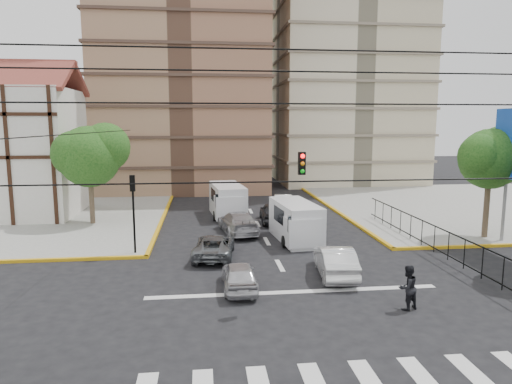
{
  "coord_description": "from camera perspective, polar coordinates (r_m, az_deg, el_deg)",
  "views": [
    {
      "loc": [
        -3.86,
        -17.71,
        7.38
      ],
      "look_at": [
        -1.32,
        4.47,
        4.0
      ],
      "focal_mm": 32.0,
      "sensor_mm": 36.0,
      "label": 1
    }
  ],
  "objects": [
    {
      "name": "ground",
      "position": [
        19.58,
        5.48,
        -13.58
      ],
      "size": [
        160.0,
        160.0,
        0.0
      ],
      "primitive_type": "plane",
      "color": "black",
      "rests_on": "ground"
    },
    {
      "name": "sidewalk_nw",
      "position": [
        41.67,
        -29.23,
        -2.59
      ],
      "size": [
        26.0,
        26.0,
        0.15
      ],
      "primitive_type": "cube",
      "color": "gray",
      "rests_on": "ground"
    },
    {
      "name": "sidewalk_ne",
      "position": [
        45.22,
        25.43,
        -1.53
      ],
      "size": [
        26.0,
        26.0,
        0.15
      ],
      "primitive_type": "cube",
      "color": "gray",
      "rests_on": "ground"
    },
    {
      "name": "crosswalk_stripes",
      "position": [
        14.37,
        10.85,
        -22.44
      ],
      "size": [
        12.0,
        2.4,
        0.01
      ],
      "primitive_type": "cube",
      "color": "silver",
      "rests_on": "ground"
    },
    {
      "name": "stop_line",
      "position": [
        20.67,
        4.78,
        -12.33
      ],
      "size": [
        13.0,
        0.4,
        0.01
      ],
      "primitive_type": "cube",
      "color": "silver",
      "rests_on": "ground"
    },
    {
      "name": "tudor_building",
      "position": [
        40.7,
        -28.46,
        4.58
      ],
      "size": [
        10.8,
        8.05,
        12.23
      ],
      "color": "silver",
      "rests_on": "ground"
    },
    {
      "name": "park_fence",
      "position": [
        26.71,
        22.8,
        -8.12
      ],
      "size": [
        0.1,
        22.5,
        1.66
      ],
      "primitive_type": null,
      "color": "black",
      "rests_on": "ground"
    },
    {
      "name": "tree_park_c",
      "position": [
        32.26,
        27.36,
        4.02
      ],
      "size": [
        4.65,
        3.8,
        7.25
      ],
      "color": "#473828",
      "rests_on": "ground"
    },
    {
      "name": "tree_tudor",
      "position": [
        34.74,
        -19.97,
        4.53
      ],
      "size": [
        5.39,
        4.4,
        7.43
      ],
      "color": "#473828",
      "rests_on": "ground"
    },
    {
      "name": "traffic_light_nw",
      "position": [
        26.17,
        -15.11,
        -1.08
      ],
      "size": [
        0.28,
        0.22,
        4.4
      ],
      "color": "black",
      "rests_on": "ground"
    },
    {
      "name": "traffic_light_hanging",
      "position": [
        16.21,
        7.27,
        3.3
      ],
      "size": [
        18.0,
        9.12,
        0.92
      ],
      "color": "black",
      "rests_on": "ground"
    },
    {
      "name": "van_right_lane",
      "position": [
        28.76,
        5.06,
        -3.87
      ],
      "size": [
        2.66,
        5.59,
        2.43
      ],
      "rotation": [
        0.0,
        0.0,
        0.11
      ],
      "color": "silver",
      "rests_on": "ground"
    },
    {
      "name": "van_left_lane",
      "position": [
        36.14,
        -3.57,
        -1.19
      ],
      "size": [
        2.82,
        5.86,
        2.54
      ],
      "rotation": [
        0.0,
        0.0,
        0.11
      ],
      "color": "silver",
      "rests_on": "ground"
    },
    {
      "name": "car_silver_front_left",
      "position": [
        20.76,
        -2.09,
        -10.36
      ],
      "size": [
        1.51,
        3.73,
        1.27
      ],
      "primitive_type": "imported",
      "rotation": [
        0.0,
        0.0,
        3.15
      ],
      "color": "#BBBBC0",
      "rests_on": "ground"
    },
    {
      "name": "car_white_front_right",
      "position": [
        22.77,
        9.86,
        -8.46
      ],
      "size": [
        2.05,
        4.67,
        1.49
      ],
      "primitive_type": "imported",
      "rotation": [
        0.0,
        0.0,
        3.03
      ],
      "color": "silver",
      "rests_on": "ground"
    },
    {
      "name": "car_grey_mid_left",
      "position": [
        25.58,
        -5.24,
        -6.73
      ],
      "size": [
        2.59,
        4.74,
        1.26
      ],
      "primitive_type": "imported",
      "rotation": [
        0.0,
        0.0,
        3.03
      ],
      "color": "slate",
      "rests_on": "ground"
    },
    {
      "name": "car_silver_rear_left",
      "position": [
        30.86,
        -2.28,
        -3.81
      ],
      "size": [
        2.83,
        5.38,
        1.49
      ],
      "primitive_type": "imported",
      "rotation": [
        0.0,
        0.0,
        3.29
      ],
      "color": "#A9A9AE",
      "rests_on": "ground"
    },
    {
      "name": "car_darkgrey_mid_right",
      "position": [
        34.22,
        2.11,
        -2.54
      ],
      "size": [
        2.08,
        4.6,
        1.53
      ],
      "primitive_type": "imported",
      "rotation": [
        0.0,
        0.0,
        3.08
      ],
      "color": "#262628",
      "rests_on": "ground"
    },
    {
      "name": "car_white_rear_right",
      "position": [
        39.19,
        3.38,
        -1.24
      ],
      "size": [
        1.94,
        4.28,
        1.36
      ],
      "primitive_type": "imported",
      "rotation": [
        0.0,
        0.0,
        3.02
      ],
      "color": "white",
      "rests_on": "ground"
    },
    {
      "name": "pedestrian_crosswalk",
      "position": [
        19.48,
        18.41,
        -11.25
      ],
      "size": [
        1.07,
        0.96,
        1.82
      ],
      "primitive_type": "imported",
      "rotation": [
        0.0,
        0.0,
        3.51
      ],
      "color": "black",
      "rests_on": "ground"
    }
  ]
}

